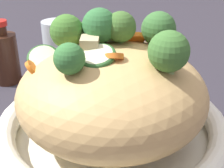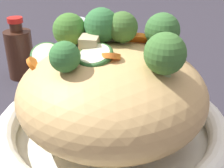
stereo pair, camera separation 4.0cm
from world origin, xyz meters
TOP-DOWN VIEW (x-y plane):
  - ground_plane at (0.00, 0.00)m, footprint 3.00×3.00m
  - serving_bowl at (0.00, 0.00)m, footprint 0.33×0.33m
  - noodle_heap at (-0.00, -0.00)m, footprint 0.25×0.25m
  - broccoli_florets at (-0.01, -0.01)m, footprint 0.19×0.22m
  - carrot_coins at (-0.00, -0.00)m, footprint 0.19×0.09m
  - zucchini_slices at (0.02, 0.00)m, footprint 0.18×0.13m
  - chicken_chunks at (0.01, -0.02)m, footprint 0.07×0.06m
  - soy_sauce_bottle at (0.10, -0.28)m, footprint 0.05×0.05m
  - drinking_glass at (-0.02, -0.30)m, footprint 0.07×0.07m

SIDE VIEW (x-z plane):
  - ground_plane at x=0.00m, z-range 0.00..0.00m
  - serving_bowl at x=0.00m, z-range 0.00..0.05m
  - drinking_glass at x=-0.02m, z-range 0.00..0.11m
  - soy_sauce_bottle at x=0.10m, z-range -0.01..0.12m
  - noodle_heap at x=0.00m, z-range 0.02..0.15m
  - zucchini_slices at x=0.02m, z-range 0.12..0.16m
  - carrot_coins at x=0.00m, z-range 0.12..0.16m
  - chicken_chunks at x=0.01m, z-range 0.14..0.16m
  - broccoli_florets at x=-0.01m, z-range 0.12..0.20m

